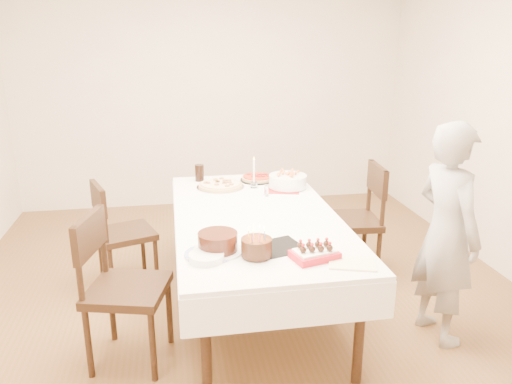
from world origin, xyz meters
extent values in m
plane|color=brown|center=(0.00, 0.00, 0.00)|extent=(5.00, 5.00, 0.00)
cube|color=beige|center=(0.00, 2.50, 1.35)|extent=(4.50, 0.04, 2.70)
cube|color=beige|center=(0.00, -2.50, 1.35)|extent=(4.50, 0.04, 2.70)
cube|color=silver|center=(0.07, -0.07, 0.38)|extent=(1.36, 2.25, 0.75)
imported|color=#9D9994|center=(1.23, -0.61, 0.74)|extent=(0.44, 0.59, 1.48)
cylinder|color=beige|center=(-0.11, 0.62, 0.77)|extent=(0.46, 0.46, 0.04)
cylinder|color=red|center=(0.23, 0.78, 0.77)|extent=(0.33, 0.33, 0.04)
cube|color=#B21E1E|center=(0.40, 0.49, 0.75)|extent=(0.32, 0.32, 0.01)
cylinder|color=white|center=(0.44, 0.53, 0.81)|extent=(0.37, 0.37, 0.10)
cylinder|color=white|center=(0.16, 0.58, 0.88)|extent=(0.07, 0.07, 0.27)
cylinder|color=black|center=(-0.27, 0.86, 0.82)|extent=(0.09, 0.09, 0.14)
cylinder|color=#34150D|center=(-0.26, -0.66, 0.81)|extent=(0.37, 0.37, 0.12)
cube|color=black|center=(0.11, -0.66, 0.75)|extent=(0.33, 0.33, 0.01)
cylinder|color=#3D2310|center=(-0.05, -0.77, 0.84)|extent=(0.24, 0.24, 0.17)
cube|color=beige|center=(0.46, -0.96, 0.75)|extent=(0.30, 0.24, 0.02)
cylinder|color=white|center=(-0.34, -0.77, 0.77)|extent=(0.22, 0.22, 0.04)
cylinder|color=white|center=(-0.32, -0.70, 0.76)|extent=(0.34, 0.34, 0.01)
camera|label=1|loc=(-0.50, -3.36, 1.97)|focal=35.00mm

